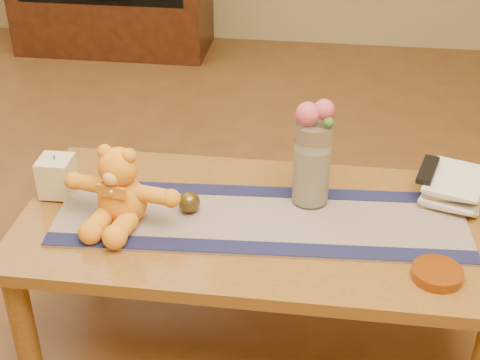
# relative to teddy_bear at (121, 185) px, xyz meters

# --- Properties ---
(floor) EXTENTS (5.50, 5.50, 0.00)m
(floor) POSITION_rel_teddy_bear_xyz_m (0.38, 0.06, -0.57)
(floor) COLOR brown
(floor) RESTS_ON ground
(coffee_table_top) EXTENTS (1.40, 0.70, 0.04)m
(coffee_table_top) POSITION_rel_teddy_bear_xyz_m (0.38, 0.06, -0.14)
(coffee_table_top) COLOR brown
(coffee_table_top) RESTS_ON floor
(table_leg_fl) EXTENTS (0.07, 0.07, 0.41)m
(table_leg_fl) POSITION_rel_teddy_bear_xyz_m (-0.26, -0.23, -0.37)
(table_leg_fl) COLOR brown
(table_leg_fl) RESTS_ON floor
(table_leg_bl) EXTENTS (0.07, 0.07, 0.41)m
(table_leg_bl) POSITION_rel_teddy_bear_xyz_m (-0.26, 0.35, -0.37)
(table_leg_bl) COLOR brown
(table_leg_bl) RESTS_ON floor
(table_leg_br) EXTENTS (0.07, 0.07, 0.41)m
(table_leg_br) POSITION_rel_teddy_bear_xyz_m (1.02, 0.35, -0.37)
(table_leg_br) COLOR brown
(table_leg_br) RESTS_ON floor
(persian_runner) EXTENTS (1.22, 0.42, 0.01)m
(persian_runner) POSITION_rel_teddy_bear_xyz_m (0.40, 0.05, -0.12)
(persian_runner) COLOR #1B1D4C
(persian_runner) RESTS_ON coffee_table_top
(runner_border_near) EXTENTS (1.20, 0.14, 0.00)m
(runner_border_near) POSITION_rel_teddy_bear_xyz_m (0.40, -0.09, -0.11)
(runner_border_near) COLOR #151740
(runner_border_near) RESTS_ON persian_runner
(runner_border_far) EXTENTS (1.20, 0.14, 0.00)m
(runner_border_far) POSITION_rel_teddy_bear_xyz_m (0.39, 0.20, -0.11)
(runner_border_far) COLOR #151740
(runner_border_far) RESTS_ON persian_runner
(teddy_bear) EXTENTS (0.38, 0.33, 0.22)m
(teddy_bear) POSITION_rel_teddy_bear_xyz_m (0.00, 0.00, 0.00)
(teddy_bear) COLOR orange
(teddy_bear) RESTS_ON persian_runner
(pillar_candle) EXTENTS (0.10, 0.10, 0.12)m
(pillar_candle) POSITION_rel_teddy_bear_xyz_m (-0.24, 0.11, -0.05)
(pillar_candle) COLOR beige
(pillar_candle) RESTS_ON persian_runner
(candle_wick) EXTENTS (0.00, 0.00, 0.01)m
(candle_wick) POSITION_rel_teddy_bear_xyz_m (-0.24, 0.11, 0.01)
(candle_wick) COLOR black
(candle_wick) RESTS_ON pillar_candle
(glass_vase) EXTENTS (0.11, 0.11, 0.26)m
(glass_vase) POSITION_rel_teddy_bear_xyz_m (0.53, 0.17, 0.02)
(glass_vase) COLOR silver
(glass_vase) RESTS_ON persian_runner
(potpourri_fill) EXTENTS (0.09, 0.09, 0.18)m
(potpourri_fill) POSITION_rel_teddy_bear_xyz_m (0.53, 0.17, -0.02)
(potpourri_fill) COLOR beige
(potpourri_fill) RESTS_ON glass_vase
(rose_left) EXTENTS (0.07, 0.07, 0.07)m
(rose_left) POSITION_rel_teddy_bear_xyz_m (0.51, 0.16, 0.18)
(rose_left) COLOR #C14460
(rose_left) RESTS_ON glass_vase
(rose_right) EXTENTS (0.06, 0.06, 0.06)m
(rose_right) POSITION_rel_teddy_bear_xyz_m (0.56, 0.17, 0.19)
(rose_right) COLOR #C14460
(rose_right) RESTS_ON glass_vase
(blue_flower_back) EXTENTS (0.04, 0.04, 0.04)m
(blue_flower_back) POSITION_rel_teddy_bear_xyz_m (0.54, 0.20, 0.18)
(blue_flower_back) COLOR #455C95
(blue_flower_back) RESTS_ON glass_vase
(blue_flower_side) EXTENTS (0.04, 0.04, 0.04)m
(blue_flower_side) POSITION_rel_teddy_bear_xyz_m (0.50, 0.19, 0.17)
(blue_flower_side) COLOR #455C95
(blue_flower_side) RESTS_ON glass_vase
(leaf_sprig) EXTENTS (0.03, 0.03, 0.03)m
(leaf_sprig) POSITION_rel_teddy_bear_xyz_m (0.57, 0.15, 0.17)
(leaf_sprig) COLOR #33662D
(leaf_sprig) RESTS_ON glass_vase
(bronze_ball) EXTENTS (0.08, 0.08, 0.07)m
(bronze_ball) POSITION_rel_teddy_bear_xyz_m (0.18, 0.06, -0.08)
(bronze_ball) COLOR #4B3A19
(bronze_ball) RESTS_ON persian_runner
(book_bottom) EXTENTS (0.21, 0.25, 0.02)m
(book_bottom) POSITION_rel_teddy_bear_xyz_m (0.89, 0.28, -0.11)
(book_bottom) COLOR #C5B298
(book_bottom) RESTS_ON coffee_table_top
(book_lower) EXTENTS (0.23, 0.27, 0.02)m
(book_lower) POSITION_rel_teddy_bear_xyz_m (0.89, 0.27, -0.09)
(book_lower) COLOR #C5B298
(book_lower) RESTS_ON book_bottom
(book_upper) EXTENTS (0.20, 0.25, 0.02)m
(book_upper) POSITION_rel_teddy_bear_xyz_m (0.88, 0.28, -0.07)
(book_upper) COLOR #C5B298
(book_upper) RESTS_ON book_lower
(book_top) EXTENTS (0.23, 0.26, 0.02)m
(book_top) POSITION_rel_teddy_bear_xyz_m (0.89, 0.28, -0.05)
(book_top) COLOR #C5B298
(book_top) RESTS_ON book_upper
(tv_remote) EXTENTS (0.09, 0.17, 0.02)m
(tv_remote) POSITION_rel_teddy_bear_xyz_m (0.88, 0.27, -0.04)
(tv_remote) COLOR black
(tv_remote) RESTS_ON book_top
(amber_dish) EXTENTS (0.15, 0.15, 0.03)m
(amber_dish) POSITION_rel_teddy_bear_xyz_m (0.88, -0.15, -0.11)
(amber_dish) COLOR #BF5914
(amber_dish) RESTS_ON coffee_table_top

